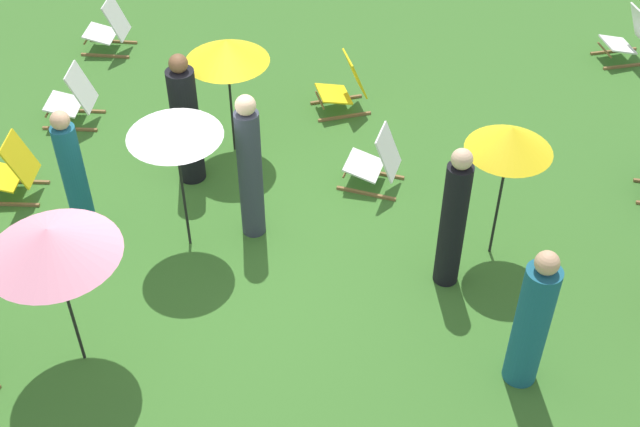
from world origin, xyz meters
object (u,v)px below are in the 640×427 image
at_px(deckchair_4, 376,162).
at_px(umbrella_0, 174,126).
at_px(umbrella_1, 226,50).
at_px(deckchair_6, 12,171).
at_px(deckchair_7, 109,28).
at_px(umbrella_3, 511,139).
at_px(person_4, 74,177).
at_px(person_3, 250,170).
at_px(person_0, 453,221).
at_px(deckchair_9, 73,99).
at_px(deckchair_10, 345,86).
at_px(umbrella_2, 50,242).
at_px(person_2, 532,322).
at_px(deckchair_5, 629,38).
at_px(person_1, 186,123).

bearing_deg(deckchair_4, umbrella_0, -46.33).
bearing_deg(umbrella_0, umbrella_1, 170.63).
distance_m(deckchair_6, umbrella_0, 2.73).
relative_size(deckchair_7, umbrella_3, 0.48).
height_order(deckchair_4, person_4, person_4).
bearing_deg(umbrella_0, person_3, 109.43).
bearing_deg(deckchair_4, person_4, -58.25).
xyz_separation_m(umbrella_1, person_0, (2.26, 2.63, -0.63)).
distance_m(deckchair_9, deckchair_10, 3.70).
bearing_deg(umbrella_3, deckchair_9, -113.46).
relative_size(umbrella_0, person_3, 0.95).
xyz_separation_m(umbrella_2, person_4, (-1.88, -0.45, -0.80)).
height_order(umbrella_2, person_3, person_3).
bearing_deg(person_2, deckchair_7, -70.15).
distance_m(deckchair_5, deckchair_9, 8.17).
relative_size(deckchair_6, deckchair_9, 1.00).
height_order(deckchair_10, person_3, person_3).
xyz_separation_m(deckchair_4, deckchair_6, (0.38, -4.43, 0.00)).
distance_m(umbrella_0, person_4, 1.52).
relative_size(deckchair_4, person_2, 0.51).
xyz_separation_m(umbrella_3, person_1, (-1.21, -3.64, -0.76)).
height_order(umbrella_0, umbrella_1, umbrella_0).
bearing_deg(deckchair_10, umbrella_1, -71.76).
height_order(deckchair_9, person_3, person_3).
relative_size(deckchair_6, umbrella_0, 0.46).
relative_size(umbrella_0, person_1, 1.01).
bearing_deg(umbrella_3, person_4, -91.73).
bearing_deg(deckchair_4, deckchair_10, -150.32).
height_order(deckchair_4, umbrella_3, umbrella_3).
xyz_separation_m(deckchair_4, umbrella_3, (1.14, 1.32, 1.23)).
relative_size(deckchair_9, person_0, 0.46).
xyz_separation_m(deckchair_9, umbrella_2, (4.09, 1.14, 1.25)).
distance_m(deckchair_5, person_2, 6.58).
xyz_separation_m(deckchair_4, deckchair_5, (-3.20, 3.82, 0.00)).
bearing_deg(deckchair_5, person_1, -77.02).
xyz_separation_m(deckchair_6, umbrella_2, (2.51, 1.47, 1.25)).
bearing_deg(umbrella_1, deckchair_9, -103.68).
relative_size(umbrella_0, umbrella_1, 1.09).
height_order(umbrella_3, person_1, person_1).
bearing_deg(umbrella_0, person_1, -172.33).
relative_size(umbrella_2, umbrella_3, 1.01).
xyz_separation_m(deckchair_7, umbrella_2, (6.01, 1.11, 1.25)).
bearing_deg(person_4, deckchair_5, 158.04).
relative_size(umbrella_2, person_4, 1.05).
distance_m(person_2, person_4, 5.19).
relative_size(deckchair_4, person_1, 0.48).
bearing_deg(person_3, person_1, -88.23).
bearing_deg(deckchair_7, deckchair_10, 72.14).
bearing_deg(deckchair_9, deckchair_10, 98.60).
relative_size(umbrella_3, person_4, 1.03).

